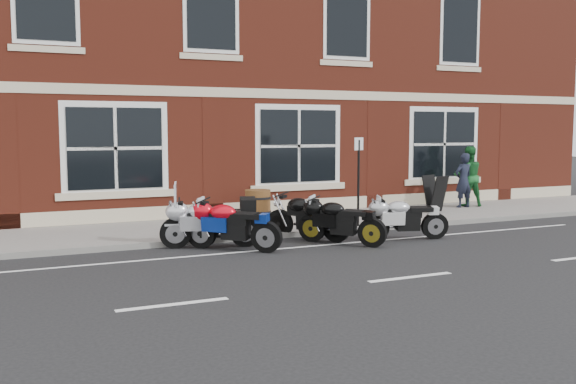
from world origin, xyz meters
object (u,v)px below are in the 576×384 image
object	(u,v)px
moto_sport_black	(340,220)
parking_sign	(358,175)
moto_naked_black	(307,215)
pedestrian_left	(463,180)
barrel_planter	(258,205)
a_board_sign	(435,194)
pedestrian_right	(468,176)
moto_touring_silver	(207,221)
moto_sport_red	(232,224)
moto_sport_silver	(403,217)

from	to	relation	value
moto_sport_black	parking_sign	bearing A→B (deg)	10.08
moto_sport_black	moto_naked_black	world-z (taller)	moto_naked_black
pedestrian_left	parking_sign	distance (m)	5.08
barrel_planter	a_board_sign	bearing A→B (deg)	-7.37
moto_sport_black	pedestrian_left	size ratio (longest dim) A/B	1.03
pedestrian_left	pedestrian_right	distance (m)	0.40
moto_touring_silver	barrel_planter	distance (m)	3.39
moto_sport_red	a_board_sign	size ratio (longest dim) A/B	1.53
moto_naked_black	moto_touring_silver	bearing A→B (deg)	146.45
pedestrian_right	a_board_sign	world-z (taller)	pedestrian_right
moto_touring_silver	pedestrian_right	distance (m)	9.38
moto_naked_black	pedestrian_right	world-z (taller)	pedestrian_right
moto_sport_red	pedestrian_right	bearing A→B (deg)	-25.89
moto_sport_black	pedestrian_left	world-z (taller)	pedestrian_left
pedestrian_right	moto_naked_black	bearing A→B (deg)	37.95
moto_sport_red	moto_naked_black	world-z (taller)	moto_sport_red
moto_sport_red	moto_sport_silver	world-z (taller)	moto_sport_red
moto_sport_silver	pedestrian_right	size ratio (longest dim) A/B	1.06
moto_touring_silver	parking_sign	bearing A→B (deg)	-65.11
moto_sport_silver	parking_sign	world-z (taller)	parking_sign
moto_touring_silver	pedestrian_right	size ratio (longest dim) A/B	1.12
pedestrian_left	pedestrian_right	size ratio (longest dim) A/B	0.89
moto_sport_silver	pedestrian_left	bearing A→B (deg)	-37.41
moto_naked_black	a_board_sign	world-z (taller)	a_board_sign
moto_sport_black	a_board_sign	world-z (taller)	a_board_sign
moto_naked_black	moto_sport_red	bearing A→B (deg)	160.56
moto_sport_silver	a_board_sign	world-z (taller)	a_board_sign
moto_sport_silver	a_board_sign	bearing A→B (deg)	-31.19
moto_sport_black	barrel_planter	size ratio (longest dim) A/B	2.18
moto_sport_black	barrel_planter	world-z (taller)	moto_sport_black
moto_touring_silver	moto_naked_black	size ratio (longest dim) A/B	1.15
moto_naked_black	parking_sign	distance (m)	1.90
pedestrian_right	moto_touring_silver	bearing A→B (deg)	33.17
moto_sport_silver	moto_naked_black	world-z (taller)	moto_naked_black
moto_touring_silver	moto_naked_black	xyz separation A→B (m)	(2.31, 0.06, -0.03)
pedestrian_left	a_board_sign	world-z (taller)	pedestrian_left
moto_touring_silver	barrel_planter	world-z (taller)	moto_touring_silver
moto_sport_black	pedestrian_right	world-z (taller)	pedestrian_right
moto_sport_silver	parking_sign	distance (m)	1.73
moto_sport_red	pedestrian_right	distance (m)	9.18
moto_sport_black	moto_sport_silver	bearing A→B (deg)	-41.77
moto_sport_red	moto_naked_black	bearing A→B (deg)	-30.23
moto_sport_red	a_board_sign	distance (m)	7.30
a_board_sign	moto_sport_black	bearing A→B (deg)	-169.77
moto_naked_black	barrel_planter	size ratio (longest dim) A/B	2.29
moto_touring_silver	barrel_planter	size ratio (longest dim) A/B	2.64
a_board_sign	barrel_planter	xyz separation A→B (m)	(-5.09, 0.66, -0.13)
pedestrian_right	barrel_planter	distance (m)	6.85
moto_sport_black	moto_sport_silver	size ratio (longest dim) A/B	0.87
moto_naked_black	pedestrian_right	bearing A→B (deg)	-13.87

